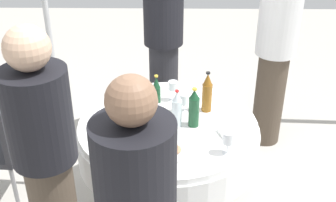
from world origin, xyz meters
TOP-DOWN VIEW (x-y plane):
  - dining_table at (0.00, 0.00)m, footprint 1.23×1.23m
  - bottle_dark_green_east at (-0.16, -0.08)m, footprint 0.06×0.06m
  - bottle_clear_left at (0.04, 0.06)m, footprint 0.07×0.07m
  - bottle_dark_green_right at (0.03, 0.17)m, footprint 0.07×0.07m
  - bottle_amber_west at (-0.16, 0.27)m, footprint 0.07×0.07m
  - wine_glass_west at (-0.17, -0.24)m, footprint 0.07×0.07m
  - wine_glass_mid at (-0.31, 0.03)m, footprint 0.07×0.07m
  - wine_glass_near at (-0.14, 0.11)m, footprint 0.06×0.06m
  - wine_glass_rear at (0.34, 0.36)m, footprint 0.07×0.07m
  - wine_glass_outer at (0.03, -0.06)m, footprint 0.07×0.07m
  - plate_outer at (0.34, 0.04)m, footprint 0.22×0.22m
  - plate_inner at (0.06, -0.35)m, footprint 0.25×0.25m
  - spoon_left at (-0.22, 0.41)m, footprint 0.14×0.14m
  - folded_napkin at (0.14, 0.40)m, footprint 0.17×0.17m
  - person_east at (0.61, -0.64)m, footprint 0.34×0.34m
  - person_left at (-1.05, -0.05)m, footprint 0.34×0.34m
  - person_west at (-0.91, 0.89)m, footprint 0.34×0.34m
  - chair_near at (-0.07, -1.17)m, footprint 0.42×0.42m

SIDE VIEW (x-z plane):
  - chair_near at x=-0.07m, z-range 0.08..0.95m
  - dining_table at x=0.00m, z-range 0.22..0.96m
  - spoon_left at x=-0.22m, z-range 0.74..0.74m
  - plate_inner at x=0.06m, z-range 0.74..0.76m
  - plate_outer at x=0.34m, z-range 0.73..0.77m
  - folded_napkin at x=0.14m, z-range 0.74..0.76m
  - wine_glass_near at x=-0.14m, z-range 0.76..0.90m
  - wine_glass_outer at x=0.03m, z-range 0.77..0.91m
  - wine_glass_rear at x=0.34m, z-range 0.77..0.92m
  - person_left at x=-1.05m, z-range 0.04..1.65m
  - person_west at x=-0.91m, z-range 0.04..1.66m
  - wine_glass_mid at x=-0.31m, z-range 0.77..0.93m
  - wine_glass_west at x=-0.17m, z-range 0.78..0.93m
  - person_east at x=0.61m, z-range 0.04..1.67m
  - bottle_clear_left at x=0.04m, z-range 0.73..0.99m
  - bottle_dark_green_east at x=-0.16m, z-range 0.73..1.00m
  - bottle_dark_green_right at x=0.03m, z-range 0.73..1.01m
  - bottle_amber_west at x=-0.16m, z-range 0.73..1.03m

